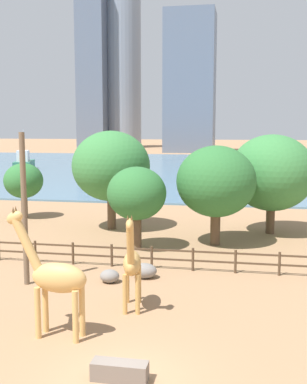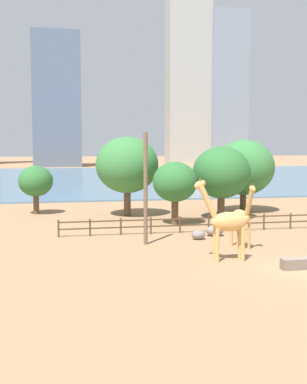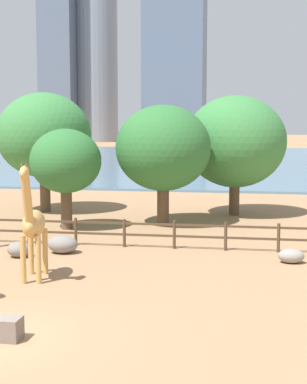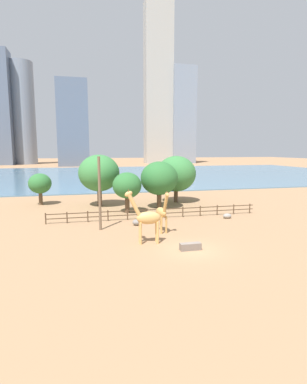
% 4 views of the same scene
% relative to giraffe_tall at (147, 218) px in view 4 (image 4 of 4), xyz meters
% --- Properties ---
extents(ground_plane, '(400.00, 400.00, 0.00)m').
position_rel_giraffe_tall_xyz_m(ground_plane, '(3.30, 77.35, -2.35)').
color(ground_plane, '#9E7551').
extents(harbor_water, '(180.00, 86.00, 0.20)m').
position_rel_giraffe_tall_xyz_m(harbor_water, '(3.30, 74.35, -2.25)').
color(harbor_water, slate).
rests_on(harbor_water, ground).
extents(giraffe_tall, '(3.33, 1.04, 4.98)m').
position_rel_giraffe_tall_xyz_m(giraffe_tall, '(0.00, 0.00, 0.00)').
color(giraffe_tall, tan).
rests_on(giraffe_tall, ground).
extents(giraffe_companion, '(1.08, 2.75, 4.45)m').
position_rel_giraffe_tall_xyz_m(giraffe_companion, '(2.25, 3.19, -0.28)').
color(giraffe_companion, tan).
rests_on(giraffe_companion, ground).
extents(utility_pole, '(0.28, 0.28, 7.70)m').
position_rel_giraffe_tall_xyz_m(utility_pole, '(-3.80, 5.56, 1.50)').
color(utility_pole, brown).
rests_on(utility_pole, ground).
extents(boulder_near_fence, '(1.34, 1.05, 0.79)m').
position_rel_giraffe_tall_xyz_m(boulder_near_fence, '(1.88, 7.62, -1.95)').
color(boulder_near_fence, gray).
rests_on(boulder_near_fence, ground).
extents(boulder_by_pole, '(1.07, 0.79, 0.59)m').
position_rel_giraffe_tall_xyz_m(boulder_by_pole, '(11.71, 7.39, -2.05)').
color(boulder_by_pole, gray).
rests_on(boulder_by_pole, ground).
extents(boulder_small, '(1.00, 0.90, 0.67)m').
position_rel_giraffe_tall_xyz_m(boulder_small, '(0.28, 6.56, -2.01)').
color(boulder_small, gray).
rests_on(boulder_small, ground).
extents(feeding_trough, '(1.80, 0.60, 0.60)m').
position_rel_giraffe_tall_xyz_m(feeding_trough, '(3.20, -2.67, -2.05)').
color(feeding_trough, '#72665B').
rests_on(feeding_trough, ground).
extents(enclosure_fence, '(26.12, 0.14, 1.30)m').
position_rel_giraffe_tall_xyz_m(enclosure_fence, '(3.22, 9.35, -1.58)').
color(enclosure_fence, '#4C3826').
rests_on(enclosure_fence, ground).
extents(tree_left_large, '(3.39, 3.39, 4.81)m').
position_rel_giraffe_tall_xyz_m(tree_left_large, '(-11.84, 22.23, 0.90)').
color(tree_left_large, brown).
rests_on(tree_left_large, ground).
extents(tree_center_broad, '(5.32, 5.32, 6.72)m').
position_rel_giraffe_tall_xyz_m(tree_center_broad, '(5.15, 15.62, 1.96)').
color(tree_center_broad, brown).
rests_on(tree_center_broad, ground).
extents(tree_right_tall, '(3.84, 3.84, 5.42)m').
position_rel_giraffe_tall_xyz_m(tree_right_tall, '(0.20, 13.42, 1.30)').
color(tree_right_tall, brown).
rests_on(tree_right_tall, ground).
extents(tree_left_small, '(6.28, 6.28, 7.39)m').
position_rel_giraffe_tall_xyz_m(tree_left_small, '(9.01, 19.84, 2.21)').
color(tree_left_small, brown).
rests_on(tree_left_small, ground).
extents(tree_right_small, '(6.03, 6.03, 7.65)m').
position_rel_giraffe_tall_xyz_m(tree_right_small, '(-3.11, 19.26, 2.57)').
color(tree_right_small, brown).
rests_on(tree_right_small, ground).
extents(boat_ferry, '(2.96, 5.22, 2.17)m').
position_rel_giraffe_tall_xyz_m(boat_ferry, '(4.07, 97.78, -1.41)').
color(boat_ferry, '#B22D28').
rests_on(boat_ferry, harbor_water).
extents(skyline_tower_needle, '(13.85, 13.85, 56.98)m').
position_rel_giraffe_tall_xyz_m(skyline_tower_needle, '(-38.03, 161.78, 26.14)').
color(skyline_tower_needle, gray).
rests_on(skyline_tower_needle, ground).
extents(skyline_block_central, '(15.13, 13.58, 42.58)m').
position_rel_giraffe_tall_xyz_m(skyline_block_central, '(-9.65, 134.18, 18.94)').
color(skyline_block_central, slate).
rests_on(skyline_block_central, ground).
extents(skyline_tower_glass, '(16.56, 8.79, 93.36)m').
position_rel_giraffe_tall_xyz_m(skyline_tower_glass, '(40.11, 154.91, 44.33)').
color(skyline_tower_glass, '#ADA89E').
rests_on(skyline_tower_glass, ground).
extents(skyline_block_left, '(9.95, 12.00, 60.69)m').
position_rel_giraffe_tall_xyz_m(skyline_block_left, '(-47.08, 155.03, 28.00)').
color(skyline_block_left, slate).
rests_on(skyline_block_left, ground).
extents(skyline_block_right, '(14.21, 10.46, 57.84)m').
position_rel_giraffe_tall_xyz_m(skyline_block_right, '(55.27, 153.59, 26.58)').
color(skyline_block_right, gray).
rests_on(skyline_block_right, ground).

